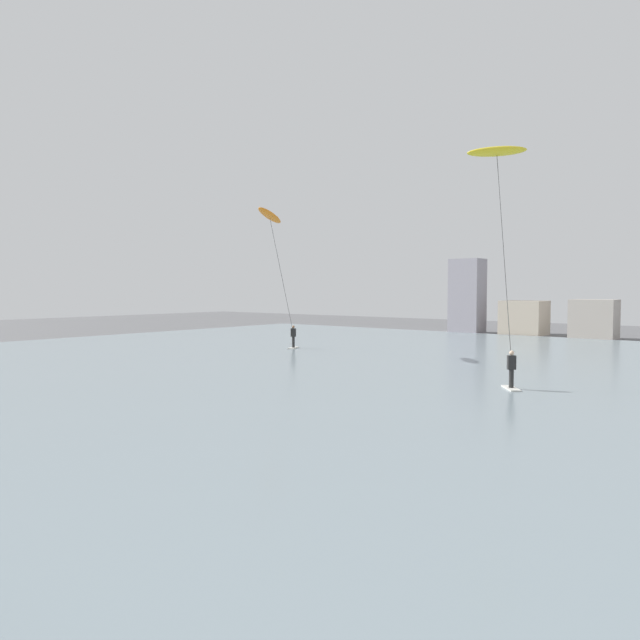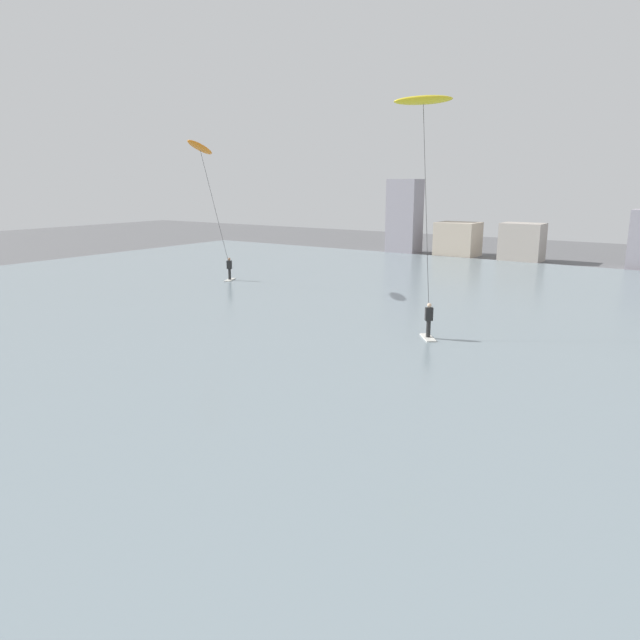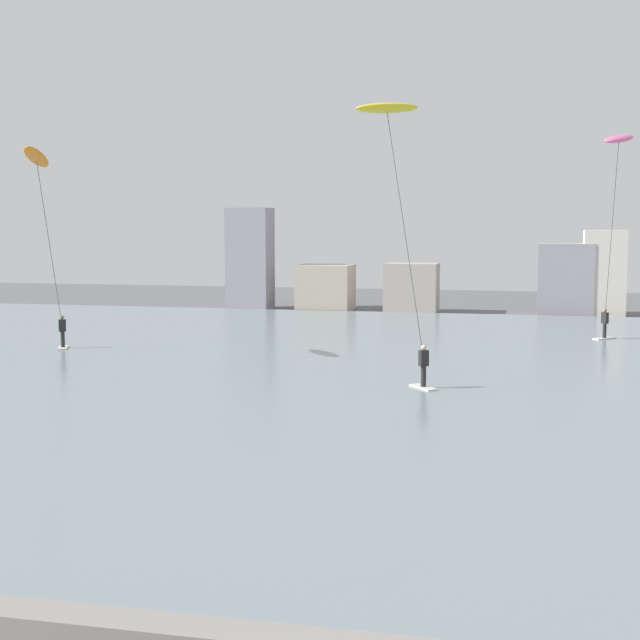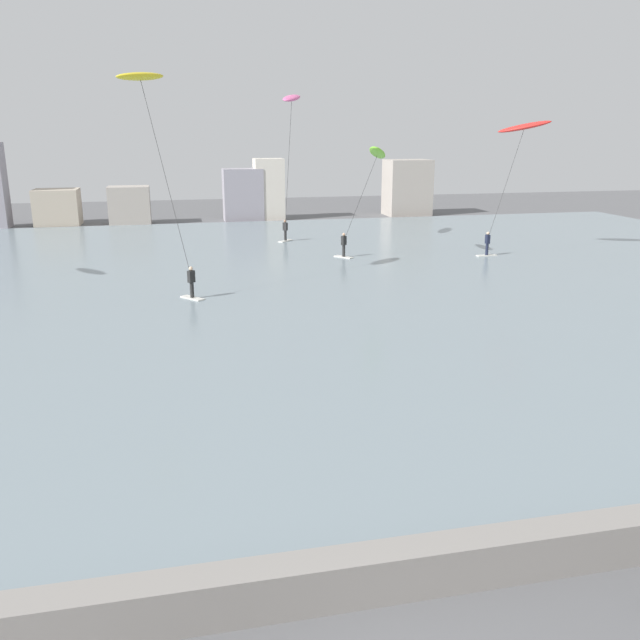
# 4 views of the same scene
# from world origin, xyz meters

# --- Properties ---
(seawall_barrier) EXTENTS (60.00, 0.70, 0.93)m
(seawall_barrier) POSITION_xyz_m (0.00, 3.69, 0.46)
(seawall_barrier) COLOR gray
(seawall_barrier) RESTS_ON ground
(water_bay) EXTENTS (84.00, 52.00, 0.10)m
(water_bay) POSITION_xyz_m (0.00, 30.39, 0.05)
(water_bay) COLOR gray
(water_bay) RESTS_ON ground
(far_shore_buildings) EXTENTS (43.10, 4.29, 7.39)m
(far_shore_buildings) POSITION_xyz_m (1.88, 58.14, 2.64)
(far_shore_buildings) COLOR gray
(far_shore_buildings) RESTS_ON ground
(kitesurfer_pink) EXTENTS (2.21, 4.22, 10.88)m
(kitesurfer_pink) POSITION_xyz_m (6.40, 42.20, 9.53)
(kitesurfer_pink) COLOR silver
(kitesurfer_pink) RESTS_ON water_bay
(kitesurfer_yellow) EXTENTS (3.88, 4.57, 11.09)m
(kitesurfer_yellow) POSITION_xyz_m (-3.21, 29.22, 9.69)
(kitesurfer_yellow) COLOR silver
(kitesurfer_yellow) RESTS_ON water_bay
(kitesurfer_lime) EXTENTS (3.42, 3.82, 7.53)m
(kitesurfer_lime) POSITION_xyz_m (10.43, 35.04, 6.39)
(kitesurfer_lime) COLOR silver
(kitesurfer_lime) RESTS_ON water_bay
(kitesurfer_red) EXTENTS (4.64, 2.80, 9.04)m
(kitesurfer_red) POSITION_xyz_m (20.52, 34.99, 7.92)
(kitesurfer_red) COLOR silver
(kitesurfer_red) RESTS_ON water_bay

